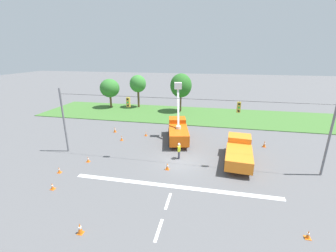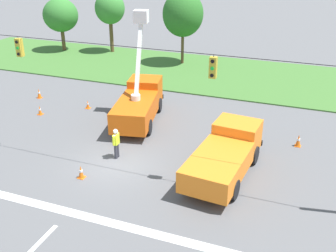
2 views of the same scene
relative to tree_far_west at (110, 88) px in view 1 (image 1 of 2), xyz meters
name	(u,v)px [view 1 (image 1 of 2)]	position (x,y,z in m)	size (l,w,h in m)	color
ground_plane	(181,162)	(17.39, -20.56, -3.95)	(200.00, 200.00, 0.00)	#565659
grass_verge	(196,115)	(17.39, -2.56, -3.90)	(56.00, 12.00, 0.10)	#3D6B2D
lane_markings	(169,197)	(17.39, -26.62, -3.94)	(17.60, 15.25, 0.01)	silver
signal_gantry	(181,122)	(17.36, -20.57, 0.30)	(26.20, 0.33, 7.20)	slate
tree_far_west	(110,88)	(0.00, 0.00, 0.00)	(3.83, 3.75, 5.77)	brown
tree_west	(138,84)	(5.44, 1.30, 0.83)	(3.21, 3.14, 6.51)	brown
tree_centre	(181,86)	(14.29, -0.36, 0.97)	(3.92, 4.06, 7.11)	brown
utility_truck_bucket_lift	(178,130)	(16.11, -14.68, -2.55)	(3.65, 7.07, 7.16)	#D6560F
utility_truck_support_near	(239,151)	(23.15, -19.33, -2.82)	(3.05, 6.74, 2.16)	orange
road_worker	(179,150)	(17.07, -19.89, -2.95)	(0.26, 0.65, 1.77)	#383842
traffic_cone_foreground_left	(59,170)	(6.54, -25.07, -3.67)	(0.36, 0.36, 0.60)	orange
traffic_cone_foreground_right	(167,166)	(16.34, -22.45, -3.60)	(0.36, 0.36, 0.71)	orange
traffic_cone_mid_left	(115,130)	(6.92, -13.54, -3.56)	(0.36, 0.36, 0.78)	orange
traffic_cone_mid_right	(264,144)	(26.55, -14.81, -3.56)	(0.36, 0.36, 0.78)	orange
traffic_cone_near_bucket	(88,159)	(8.01, -22.52, -3.67)	(0.36, 0.36, 0.59)	orange
traffic_cone_lane_edge_a	(146,134)	(11.63, -14.06, -3.65)	(0.36, 0.36, 0.63)	orange
traffic_cone_lane_edge_b	(308,235)	(26.42, -28.95, -3.68)	(0.36, 0.36, 0.58)	orange
traffic_cone_far_left	(122,138)	(9.07, -16.27, -3.62)	(0.36, 0.36, 0.67)	orange
traffic_cone_far_right	(80,228)	(12.67, -31.37, -3.56)	(0.36, 0.36, 0.78)	orange
traffic_cone_centre_line	(52,186)	(7.75, -27.56, -3.66)	(0.36, 0.36, 0.61)	orange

